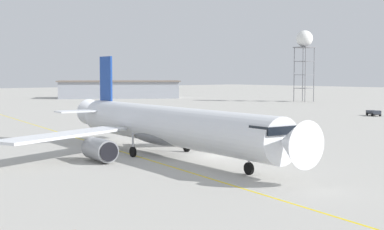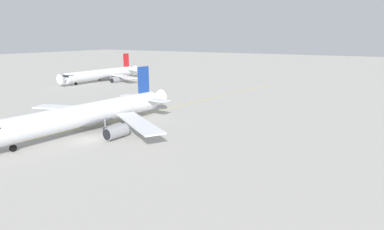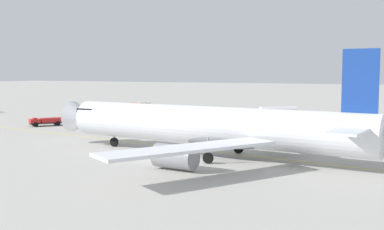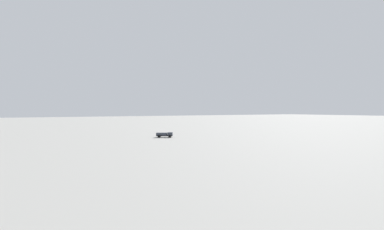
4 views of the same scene
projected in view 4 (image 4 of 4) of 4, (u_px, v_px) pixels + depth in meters
baggage_truck_truck at (165, 134)px, 80.46m from camera, size 3.62×4.19×1.22m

